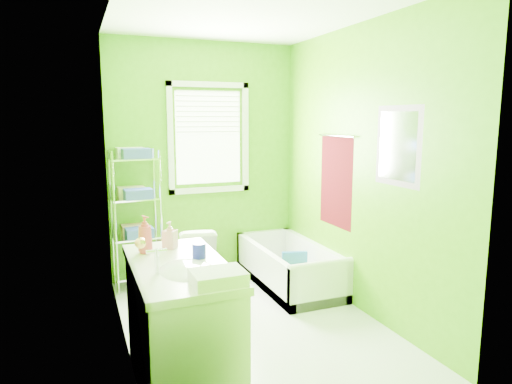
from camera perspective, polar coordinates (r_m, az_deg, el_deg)
name	(u,v)px	position (r m, az deg, el deg)	size (l,w,h in m)	color
ground	(251,323)	(4.14, -0.60, -16.06)	(2.90, 2.90, 0.00)	silver
room_envelope	(251,146)	(3.75, -0.64, 5.82)	(2.14, 2.94, 2.62)	#438E06
window	(209,132)	(5.12, -5.92, 7.44)	(0.92, 0.05, 1.22)	white
door	(142,259)	(2.63, -14.12, -8.07)	(0.09, 0.80, 2.00)	white
right_wall_decor	(358,168)	(4.24, 12.65, 2.92)	(0.04, 1.48, 1.17)	#49080C
bathtub	(290,272)	(4.96, 4.23, -9.88)	(0.67, 1.43, 0.46)	white
toilet	(197,256)	(4.90, -7.42, -7.95)	(0.37, 0.65, 0.66)	white
vanity	(181,323)	(3.11, -9.36, -15.82)	(0.58, 1.14, 1.12)	white
wire_shelf_unit	(137,204)	(4.87, -14.67, -1.46)	(0.51, 0.40, 1.47)	silver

